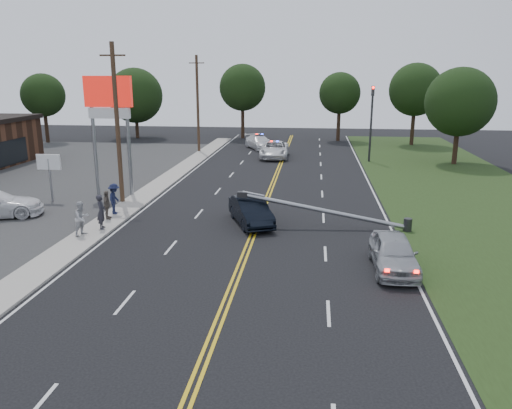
# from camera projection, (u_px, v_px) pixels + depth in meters

# --- Properties ---
(ground) EXTENTS (120.00, 120.00, 0.00)m
(ground) POSITION_uv_depth(u_px,v_px,m) (233.00, 285.00, 19.78)
(ground) COLOR black
(ground) RESTS_ON ground
(sidewalk) EXTENTS (1.80, 70.00, 0.12)m
(sidewalk) POSITION_uv_depth(u_px,v_px,m) (123.00, 211.00, 30.32)
(sidewalk) COLOR #9F9990
(sidewalk) RESTS_ON ground
(grass_verge) EXTENTS (12.00, 80.00, 0.01)m
(grass_verge) POSITION_uv_depth(u_px,v_px,m) (500.00, 224.00, 27.88)
(grass_verge) COLOR #213313
(grass_verge) RESTS_ON ground
(centerline_yellow) EXTENTS (0.36, 80.00, 0.00)m
(centerline_yellow) POSITION_uv_depth(u_px,v_px,m) (260.00, 216.00, 29.39)
(centerline_yellow) COLOR gold
(centerline_yellow) RESTS_ON ground
(pylon_sign) EXTENTS (3.20, 0.35, 8.00)m
(pylon_sign) POSITION_uv_depth(u_px,v_px,m) (109.00, 107.00, 32.89)
(pylon_sign) COLOR gray
(pylon_sign) RESTS_ON ground
(small_sign) EXTENTS (1.60, 0.14, 3.10)m
(small_sign) POSITION_uv_depth(u_px,v_px,m) (49.00, 166.00, 32.29)
(small_sign) COLOR gray
(small_sign) RESTS_ON ground
(traffic_signal) EXTENTS (0.28, 0.41, 7.05)m
(traffic_signal) POSITION_uv_depth(u_px,v_px,m) (371.00, 117.00, 46.61)
(traffic_signal) COLOR #2D2D30
(traffic_signal) RESTS_ON ground
(fallen_streetlight) EXTENTS (9.36, 0.44, 1.91)m
(fallen_streetlight) POSITION_uv_depth(u_px,v_px,m) (334.00, 212.00, 26.77)
(fallen_streetlight) COLOR #2D2D30
(fallen_streetlight) RESTS_ON ground
(utility_pole_mid) EXTENTS (1.60, 0.28, 10.00)m
(utility_pole_mid) POSITION_uv_depth(u_px,v_px,m) (117.00, 124.00, 31.05)
(utility_pole_mid) COLOR #382619
(utility_pole_mid) RESTS_ON ground
(utility_pole_far) EXTENTS (1.60, 0.28, 10.00)m
(utility_pole_far) POSITION_uv_depth(u_px,v_px,m) (198.00, 104.00, 52.19)
(utility_pole_far) COLOR #382619
(utility_pole_far) RESTS_ON ground
(tree_4) EXTENTS (5.09, 5.09, 8.21)m
(tree_4) POSITION_uv_depth(u_px,v_px,m) (43.00, 95.00, 59.50)
(tree_4) COLOR black
(tree_4) RESTS_ON ground
(tree_5) EXTENTS (6.96, 6.96, 8.91)m
(tree_5) POSITION_uv_depth(u_px,v_px,m) (135.00, 96.00, 63.85)
(tree_5) COLOR black
(tree_5) RESTS_ON ground
(tree_6) EXTENTS (5.88, 5.88, 9.38)m
(tree_6) POSITION_uv_depth(u_px,v_px,m) (242.00, 88.00, 63.41)
(tree_6) COLOR black
(tree_6) RESTS_ON ground
(tree_7) EXTENTS (5.04, 5.04, 8.36)m
(tree_7) POSITION_uv_depth(u_px,v_px,m) (340.00, 93.00, 61.00)
(tree_7) COLOR black
(tree_7) RESTS_ON ground
(tree_8) EXTENTS (6.03, 6.03, 9.38)m
(tree_8) POSITION_uv_depth(u_px,v_px,m) (416.00, 90.00, 57.26)
(tree_8) COLOR black
(tree_8) RESTS_ON ground
(tree_9) EXTENTS (6.18, 6.18, 8.75)m
(tree_9) POSITION_uv_depth(u_px,v_px,m) (460.00, 102.00, 44.97)
(tree_9) COLOR black
(tree_9) RESTS_ON ground
(crashed_sedan) EXTENTS (3.17, 4.79, 1.49)m
(crashed_sedan) POSITION_uv_depth(u_px,v_px,m) (251.00, 211.00, 27.65)
(crashed_sedan) COLOR black
(crashed_sedan) RESTS_ON ground
(waiting_sedan) EXTENTS (1.84, 4.47, 1.52)m
(waiting_sedan) POSITION_uv_depth(u_px,v_px,m) (394.00, 253.00, 21.16)
(waiting_sedan) COLOR #A4A7AC
(waiting_sedan) RESTS_ON ground
(emergency_a) EXTENTS (2.80, 5.89, 1.62)m
(emergency_a) POSITION_uv_depth(u_px,v_px,m) (274.00, 150.00, 49.67)
(emergency_a) COLOR silver
(emergency_a) RESTS_ON ground
(emergency_b) EXTENTS (4.16, 5.49, 1.48)m
(emergency_b) POSITION_uv_depth(u_px,v_px,m) (259.00, 142.00, 55.54)
(emergency_b) COLOR white
(emergency_b) RESTS_ON ground
(bystander_a) EXTENTS (0.60, 0.76, 1.85)m
(bystander_a) POSITION_uv_depth(u_px,v_px,m) (101.00, 212.00, 26.40)
(bystander_a) COLOR #28272F
(bystander_a) RESTS_ON sidewalk
(bystander_b) EXTENTS (0.94, 1.04, 1.77)m
(bystander_b) POSITION_uv_depth(u_px,v_px,m) (82.00, 218.00, 25.34)
(bystander_b) COLOR #AFAFB4
(bystander_b) RESTS_ON sidewalk
(bystander_c) EXTENTS (0.80, 1.24, 1.81)m
(bystander_c) POSITION_uv_depth(u_px,v_px,m) (114.00, 199.00, 29.21)
(bystander_c) COLOR #171D3B
(bystander_c) RESTS_ON sidewalk
(bystander_d) EXTENTS (0.60, 1.03, 1.64)m
(bystander_d) POSITION_uv_depth(u_px,v_px,m) (107.00, 205.00, 28.17)
(bystander_d) COLOR #60564D
(bystander_d) RESTS_ON sidewalk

